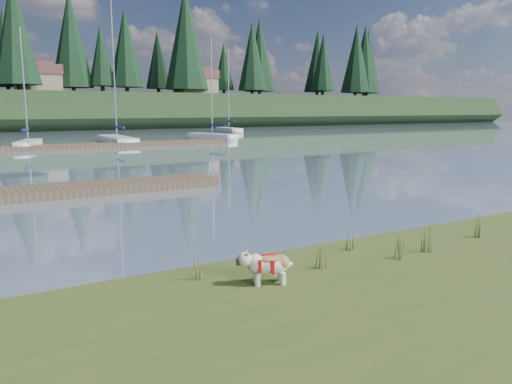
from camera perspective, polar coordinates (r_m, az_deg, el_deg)
ground at (r=39.22m, az=-24.22°, el=4.40°), size 200.00×200.00×0.00m
bank at (r=5.87m, az=24.07°, el=-19.30°), size 60.00×9.00×0.35m
bulldog at (r=7.47m, az=1.34°, el=-8.15°), size 0.84×0.56×0.49m
dock_far at (r=39.48m, az=-21.34°, el=4.83°), size 26.00×2.20×0.30m
sailboat_bg_2 at (r=41.82m, az=-24.46°, el=5.11°), size 2.76×5.83×8.89m
sailboat_bg_3 at (r=45.32m, az=-15.83°, el=5.86°), size 2.04×8.98×13.01m
sailboat_bg_4 at (r=48.71m, az=-5.45°, el=6.41°), size 3.04×6.44×9.56m
sailboat_bg_5 at (r=63.76m, az=-3.31°, el=7.15°), size 2.26×7.16×10.18m
weed_0 at (r=8.21m, az=7.66°, el=-6.75°), size 0.17×0.14×0.68m
weed_1 at (r=9.40m, az=10.75°, el=-5.42°), size 0.17×0.14×0.43m
weed_2 at (r=9.58m, az=18.80°, el=-4.93°), size 0.17×0.14×0.64m
weed_3 at (r=7.73m, az=-6.48°, el=-8.28°), size 0.17×0.14×0.53m
weed_4 at (r=9.00m, az=15.86°, el=-6.09°), size 0.17×0.14×0.50m
weed_5 at (r=11.07m, az=24.21°, el=-3.55°), size 0.17×0.14×0.55m
mud_lip at (r=8.92m, az=0.15°, el=-9.14°), size 60.00×0.50×0.14m
conifer_4 at (r=75.91m, az=-25.84°, el=16.29°), size 6.16×6.16×15.10m
conifer_5 at (r=81.59m, az=-17.29°, el=14.65°), size 3.96×3.96×10.35m
conifer_6 at (r=84.12m, az=-8.03°, el=16.98°), size 7.04×7.04×17.00m
conifer_7 at (r=92.79m, az=-0.45°, el=15.24°), size 5.28×5.28×13.20m
conifer_8 at (r=96.69m, az=7.69°, el=14.52°), size 4.62×4.62×11.77m
conifer_9 at (r=107.47m, az=12.32°, el=14.60°), size 5.94×5.94×14.62m
house_1 at (r=80.65m, az=-23.69°, el=11.84°), size 6.30×5.30×4.65m
house_2 at (r=85.21m, az=-6.92°, el=12.39°), size 6.30×5.30×4.65m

